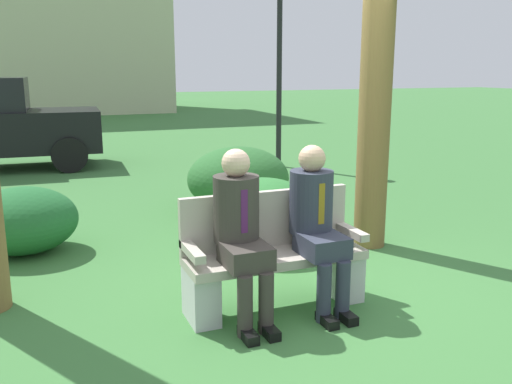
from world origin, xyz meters
TOP-DOWN VIEW (x-y plane):
  - ground_plane at (0.00, 0.00)m, footprint 80.00×80.00m
  - park_bench at (-0.37, 0.01)m, footprint 1.41×0.44m
  - seated_man_left at (-0.68, -0.11)m, footprint 0.34×0.72m
  - seated_man_right at (-0.06, -0.11)m, footprint 0.34×0.72m
  - shrub_near_bench at (0.44, 2.96)m, footprint 1.35×1.24m
  - shrub_mid_lawn at (0.11, 1.36)m, footprint 1.19×1.09m
  - shrub_far_lawn at (-2.19, 2.15)m, footprint 1.08×0.99m
  - street_lamp at (2.33, 5.82)m, footprint 0.24×0.24m

SIDE VIEW (x-z plane):
  - ground_plane at x=0.00m, z-range 0.00..0.00m
  - shrub_far_lawn at x=-2.19m, z-range 0.00..0.68m
  - shrub_mid_lawn at x=0.11m, z-range 0.00..0.74m
  - park_bench at x=-0.37m, z-range -0.05..0.85m
  - shrub_near_bench at x=0.44m, z-range 0.00..0.84m
  - seated_man_right at x=-0.06m, z-range 0.08..1.35m
  - seated_man_left at x=-0.68m, z-range 0.08..1.35m
  - street_lamp at x=2.33m, z-range 0.40..3.75m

